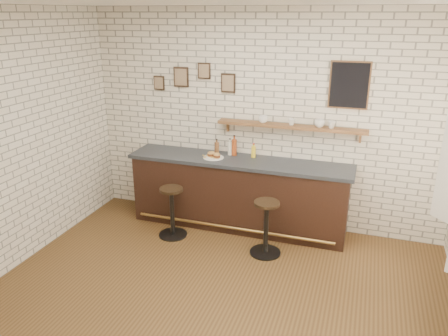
{
  "coord_description": "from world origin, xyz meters",
  "views": [
    {
      "loc": [
        1.35,
        -3.74,
        2.92
      ],
      "look_at": [
        -0.2,
        0.9,
        1.16
      ],
      "focal_mm": 35.0,
      "sensor_mm": 36.0,
      "label": 1
    }
  ],
  "objects_px": {
    "condiment_bottle_yellow": "(253,151)",
    "shelf_cup_d": "(332,125)",
    "shelf_cup_c": "(320,123)",
    "bitters_bottle_white": "(230,148)",
    "bar_counter": "(238,193)",
    "bar_stool_right": "(266,226)",
    "bar_stool_left": "(172,210)",
    "ciabatta_sandwich": "(214,155)",
    "bitters_bottle_amber": "(234,147)",
    "shelf_cup_b": "(292,122)",
    "shelf_cup_a": "(263,119)",
    "bitters_bottle_brown": "(217,148)",
    "sandwich_plate": "(213,157)"
  },
  "relations": [
    {
      "from": "sandwich_plate",
      "to": "bar_stool_right",
      "type": "xyz_separation_m",
      "value": [
        0.91,
        -0.58,
        -0.63
      ]
    },
    {
      "from": "bar_stool_left",
      "to": "shelf_cup_c",
      "type": "distance_m",
      "value": 2.28
    },
    {
      "from": "shelf_cup_b",
      "to": "bitters_bottle_white",
      "type": "bearing_deg",
      "value": 127.37
    },
    {
      "from": "shelf_cup_c",
      "to": "shelf_cup_d",
      "type": "distance_m",
      "value": 0.16
    },
    {
      "from": "bitters_bottle_white",
      "to": "shelf_cup_c",
      "type": "height_order",
      "value": "shelf_cup_c"
    },
    {
      "from": "bar_counter",
      "to": "shelf_cup_c",
      "type": "relative_size",
      "value": 23.85
    },
    {
      "from": "bitters_bottle_white",
      "to": "bar_stool_left",
      "type": "bearing_deg",
      "value": -129.37
    },
    {
      "from": "sandwich_plate",
      "to": "bitters_bottle_amber",
      "type": "xyz_separation_m",
      "value": [
        0.24,
        0.2,
        0.11
      ]
    },
    {
      "from": "bitters_bottle_white",
      "to": "bitters_bottle_amber",
      "type": "bearing_deg",
      "value": 0.0
    },
    {
      "from": "shelf_cup_c",
      "to": "bitters_bottle_white",
      "type": "bearing_deg",
      "value": 92.37
    },
    {
      "from": "bitters_bottle_amber",
      "to": "shelf_cup_d",
      "type": "xyz_separation_m",
      "value": [
        1.3,
        0.04,
        0.42
      ]
    },
    {
      "from": "bar_stool_right",
      "to": "shelf_cup_c",
      "type": "distance_m",
      "value": 1.51
    },
    {
      "from": "shelf_cup_a",
      "to": "ciabatta_sandwich",
      "type": "bearing_deg",
      "value": 170.02
    },
    {
      "from": "bitters_bottle_brown",
      "to": "shelf_cup_d",
      "type": "bearing_deg",
      "value": 1.55
    },
    {
      "from": "bar_stool_right",
      "to": "shelf_cup_b",
      "type": "distance_m",
      "value": 1.42
    },
    {
      "from": "bar_stool_right",
      "to": "condiment_bottle_yellow",
      "type": "bearing_deg",
      "value": 116.34
    },
    {
      "from": "condiment_bottle_yellow",
      "to": "shelf_cup_d",
      "type": "relative_size",
      "value": 2.0
    },
    {
      "from": "shelf_cup_a",
      "to": "bitters_bottle_brown",
      "type": "bearing_deg",
      "value": 152.19
    },
    {
      "from": "condiment_bottle_yellow",
      "to": "shelf_cup_b",
      "type": "height_order",
      "value": "shelf_cup_b"
    },
    {
      "from": "shelf_cup_c",
      "to": "bitters_bottle_amber",
      "type": "bearing_deg",
      "value": 92.48
    },
    {
      "from": "ciabatta_sandwich",
      "to": "bar_stool_right",
      "type": "xyz_separation_m",
      "value": [
        0.9,
        -0.58,
        -0.67
      ]
    },
    {
      "from": "sandwich_plate",
      "to": "shelf_cup_b",
      "type": "distance_m",
      "value": 1.17
    },
    {
      "from": "ciabatta_sandwich",
      "to": "bitters_bottle_amber",
      "type": "xyz_separation_m",
      "value": [
        0.23,
        0.2,
        0.07
      ]
    },
    {
      "from": "shelf_cup_a",
      "to": "shelf_cup_b",
      "type": "xyz_separation_m",
      "value": [
        0.39,
        0.0,
        -0.01
      ]
    },
    {
      "from": "bitters_bottle_brown",
      "to": "ciabatta_sandwich",
      "type": "bearing_deg",
      "value": -81.16
    },
    {
      "from": "shelf_cup_d",
      "to": "bar_counter",
      "type": "bearing_deg",
      "value": 166.91
    },
    {
      "from": "bar_counter",
      "to": "ciabatta_sandwich",
      "type": "height_order",
      "value": "ciabatta_sandwich"
    },
    {
      "from": "bitters_bottle_white",
      "to": "bar_stool_right",
      "type": "relative_size",
      "value": 0.33
    },
    {
      "from": "bitters_bottle_white",
      "to": "shelf_cup_c",
      "type": "bearing_deg",
      "value": 2.0
    },
    {
      "from": "bar_stool_left",
      "to": "bar_stool_right",
      "type": "height_order",
      "value": "bar_stool_right"
    },
    {
      "from": "bar_counter",
      "to": "condiment_bottle_yellow",
      "type": "distance_m",
      "value": 0.63
    },
    {
      "from": "ciabatta_sandwich",
      "to": "bar_stool_right",
      "type": "height_order",
      "value": "ciabatta_sandwich"
    },
    {
      "from": "sandwich_plate",
      "to": "shelf_cup_c",
      "type": "bearing_deg",
      "value": 10.06
    },
    {
      "from": "bar_stool_right",
      "to": "bar_stool_left",
      "type": "bearing_deg",
      "value": 177.35
    },
    {
      "from": "ciabatta_sandwich",
      "to": "shelf_cup_d",
      "type": "xyz_separation_m",
      "value": [
        1.53,
        0.25,
        0.49
      ]
    },
    {
      "from": "bar_counter",
      "to": "bitters_bottle_amber",
      "type": "xyz_separation_m",
      "value": [
        -0.12,
        0.16,
        0.62
      ]
    },
    {
      "from": "bar_counter",
      "to": "shelf_cup_a",
      "type": "distance_m",
      "value": 1.1
    },
    {
      "from": "shelf_cup_d",
      "to": "ciabatta_sandwich",
      "type": "bearing_deg",
      "value": 166.41
    },
    {
      "from": "shelf_cup_a",
      "to": "shelf_cup_c",
      "type": "relative_size",
      "value": 0.96
    },
    {
      "from": "bitters_bottle_amber",
      "to": "bar_stool_left",
      "type": "distance_m",
      "value": 1.23
    },
    {
      "from": "ciabatta_sandwich",
      "to": "shelf_cup_d",
      "type": "bearing_deg",
      "value": 9.12
    },
    {
      "from": "condiment_bottle_yellow",
      "to": "shelf_cup_d",
      "type": "bearing_deg",
      "value": 2.37
    },
    {
      "from": "ciabatta_sandwich",
      "to": "shelf_cup_c",
      "type": "distance_m",
      "value": 1.48
    },
    {
      "from": "bitters_bottle_brown",
      "to": "bitters_bottle_amber",
      "type": "relative_size",
      "value": 0.73
    },
    {
      "from": "sandwich_plate",
      "to": "shelf_cup_d",
      "type": "distance_m",
      "value": 1.65
    },
    {
      "from": "bar_counter",
      "to": "bar_stool_left",
      "type": "xyz_separation_m",
      "value": [
        -0.77,
        -0.56,
        -0.13
      ]
    },
    {
      "from": "bitters_bottle_amber",
      "to": "bar_counter",
      "type": "bearing_deg",
      "value": -53.77
    },
    {
      "from": "bar_stool_right",
      "to": "shelf_cup_c",
      "type": "xyz_separation_m",
      "value": [
        0.48,
        0.82,
        1.17
      ]
    },
    {
      "from": "bar_stool_left",
      "to": "bitters_bottle_white",
      "type": "bearing_deg",
      "value": 50.63
    },
    {
      "from": "shelf_cup_d",
      "to": "bitters_bottle_brown",
      "type": "bearing_deg",
      "value": 158.84
    }
  ]
}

